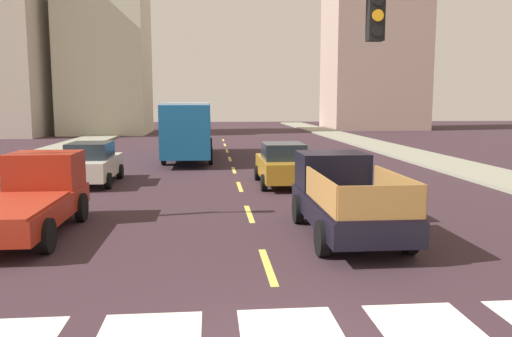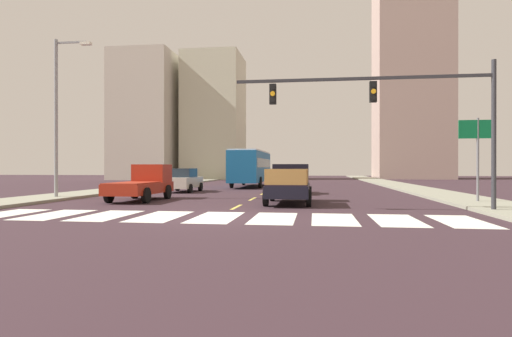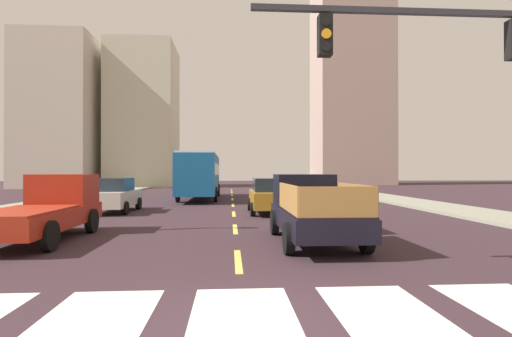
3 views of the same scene
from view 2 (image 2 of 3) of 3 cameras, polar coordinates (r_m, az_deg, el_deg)
ground_plane at (r=15.39m, az=-5.34°, el=-6.51°), size 160.00×160.00×0.00m
sidewalk_right at (r=33.88m, az=21.41°, el=-2.77°), size 3.22×110.00×0.15m
sidewalk_left at (r=36.16m, az=-16.58°, el=-2.58°), size 3.22×110.00×0.15m
crosswalk_stripe_0 at (r=19.06m, az=-30.51°, el=-5.24°), size 1.51×3.59×0.01m
crosswalk_stripe_1 at (r=17.86m, az=-25.26°, el=-5.59°), size 1.51×3.59×0.01m
crosswalk_stripe_2 at (r=16.82m, az=-19.30°, el=-5.94°), size 1.51×3.59×0.01m
crosswalk_stripe_3 at (r=15.99m, az=-12.64°, el=-6.25°), size 1.51×3.59×0.01m
crosswalk_stripe_4 at (r=15.39m, az=-5.34°, el=-6.50°), size 1.51×3.59×0.01m
crosswalk_stripe_5 at (r=15.06m, az=2.41°, el=-6.65°), size 1.51×3.59×0.01m
crosswalk_stripe_6 at (r=15.01m, az=10.36°, el=-6.67°), size 1.51×3.59×0.01m
crosswalk_stripe_7 at (r=15.24m, az=18.22°, el=-6.57°), size 1.51×3.59×0.01m
crosswalk_stripe_8 at (r=15.75m, az=25.70°, el=-6.36°), size 1.51×3.59×0.01m
lane_dash_0 at (r=19.29m, az=-2.63°, el=-5.16°), size 0.16×2.40×0.01m
lane_dash_1 at (r=24.21m, az=-0.48°, el=-4.08°), size 0.16×2.40×0.01m
lane_dash_2 at (r=29.15m, az=0.94°, el=-3.37°), size 0.16×2.40×0.01m
lane_dash_3 at (r=34.11m, az=1.95°, el=-2.86°), size 0.16×2.40×0.01m
lane_dash_4 at (r=39.09m, az=2.70°, el=-2.48°), size 0.16×2.40×0.01m
lane_dash_5 at (r=44.06m, az=3.28°, el=-2.19°), size 0.16×2.40×0.01m
lane_dash_6 at (r=49.05m, az=3.74°, el=-1.95°), size 0.16×2.40×0.01m
lane_dash_7 at (r=54.03m, az=4.12°, el=-1.76°), size 0.16×2.40×0.01m
pickup_stakebed at (r=21.52m, az=4.51°, el=-2.12°), size 2.18×5.20×1.96m
pickup_dark at (r=24.16m, az=-14.76°, el=-1.92°), size 2.18×5.20×1.96m
city_bus at (r=39.69m, az=-0.68°, el=0.38°), size 2.72×10.80×3.32m
sedan_near_left at (r=31.61m, az=-9.68°, el=-1.54°), size 2.02×4.40×1.72m
sedan_far at (r=29.21m, az=4.44°, el=-1.68°), size 2.02×4.40×1.72m
traffic_signal_gantry at (r=18.27m, az=19.22°, el=7.88°), size 10.29×0.27×6.00m
direction_sign_green at (r=23.41m, az=27.46°, el=3.18°), size 1.70×0.12×4.20m
streetlight_left at (r=26.63m, az=-24.87°, el=6.99°), size 2.20×0.28×9.00m
block_mid_left at (r=66.73m, az=-5.59°, el=6.81°), size 8.49×9.12×19.11m
block_mid_right at (r=67.59m, az=-14.11°, el=6.64°), size 8.81×11.05×18.91m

